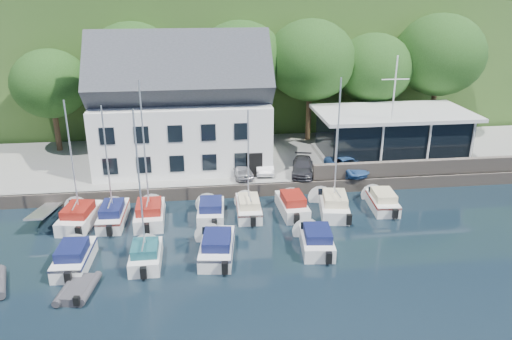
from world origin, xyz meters
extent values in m
plane|color=black|center=(0.00, 0.00, 0.00)|extent=(180.00, 180.00, 0.00)
cube|color=gray|center=(0.00, 17.50, 0.50)|extent=(60.00, 13.00, 1.00)
cube|color=#675C52|center=(0.00, 11.00, 0.50)|extent=(60.00, 0.30, 1.00)
cube|color=#2B491B|center=(0.00, 62.00, 8.00)|extent=(160.00, 75.00, 16.00)
cube|color=#675C52|center=(12.00, 11.40, 1.60)|extent=(18.00, 0.50, 1.20)
imported|color=#A5A6AA|center=(-2.51, 12.91, 1.61)|extent=(1.88, 3.73, 1.22)
imported|color=silver|center=(-0.53, 13.83, 1.65)|extent=(1.66, 4.04, 1.30)
imported|color=#2C2C31|center=(2.45, 12.78, 1.59)|extent=(2.55, 4.35, 1.18)
imported|color=#2E568D|center=(6.06, 12.57, 1.64)|extent=(2.66, 4.02, 1.28)
camera|label=1|loc=(-5.92, -24.02, 15.54)|focal=35.00mm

